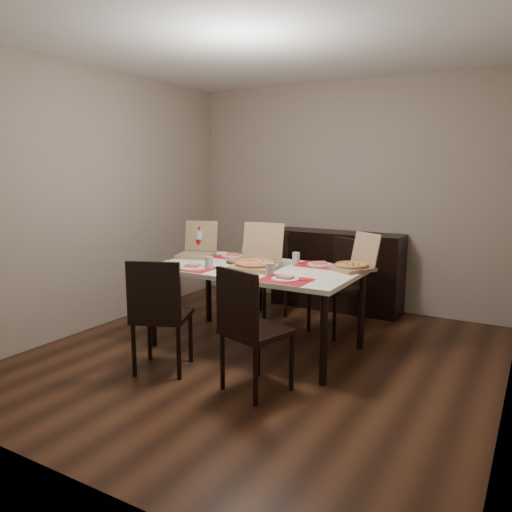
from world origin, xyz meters
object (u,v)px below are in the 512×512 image
Objects in this scene: sideboard at (336,270)px; pizza_box_center at (256,262)px; chair_near_left at (159,311)px; chair_far_right at (341,282)px; dining_table at (256,274)px; dip_bowl at (270,263)px; soda_bottle at (200,242)px; chair_near_right at (249,325)px; chair_far_left at (267,271)px.

pizza_box_center reaches higher than sideboard.
chair_near_left is 1.00× the size of chair_far_right.
sideboard reaches higher than dining_table.
soda_bottle reaches higher than dip_bowl.
pizza_box_center is at bearing -118.16° from chair_far_right.
chair_near_right reaches higher than sideboard.
pizza_box_center is 1.70× the size of soda_bottle.
dining_table is 1.94× the size of chair_far_left.
pizza_box_center is 4.03× the size of dip_bowl.
chair_far_left reaches higher than sideboard.
dining_table is at bearing 67.28° from chair_near_left.
dining_table is at bearing -121.41° from chair_far_right.
chair_near_right is at bearing -69.41° from dip_bowl.
dining_table is 1.94× the size of chair_near_right.
chair_far_left is at bearing 115.06° from chair_near_right.
dining_table is 0.20m from dip_bowl.
chair_near_left is (-0.37, -0.88, -0.17)m from dining_table.
chair_near_left is 1.97× the size of pizza_box_center.
sideboard is 1.45m from dip_bowl.
soda_bottle is (-0.47, -0.58, 0.36)m from chair_far_left.
chair_far_left is at bearing 113.61° from pizza_box_center.
dip_bowl is 0.93m from soda_bottle.
chair_far_left is 1.97× the size of pizza_box_center.
chair_near_left and chair_near_right have the same top height.
soda_bottle is (-0.89, 0.38, 0.06)m from pizza_box_center.
pizza_box_center reaches higher than chair_near_right.
chair_near_left is 3.34× the size of soda_bottle.
soda_bottle reaches higher than chair_far_left.
chair_far_right is 1.49m from soda_bottle.
chair_far_right is at bearing -66.07° from sideboard.
soda_bottle is at bearing 156.98° from pizza_box_center.
soda_bottle is (-1.02, -1.26, 0.42)m from sideboard.
pizza_box_center is (0.03, -0.05, 0.13)m from dining_table.
chair_near_right reaches higher than dip_bowl.
dining_table is 15.35× the size of dip_bowl.
pizza_box_center is at bearing -66.39° from chair_far_left.
pizza_box_center is 0.97m from soda_bottle.
chair_near_left reaches higher than dining_table.
soda_bottle reaches higher than chair_near_right.
dining_table is 0.97m from chair_near_left.
sideboard is at bearing 77.99° from chair_near_left.
dip_bowl is at bearing -9.29° from soda_bottle.
dining_table is 1.94× the size of chair_near_left.
chair_far_left is 1.00× the size of chair_far_right.
pizza_box_center reaches higher than dining_table.
pizza_box_center is (-0.47, -0.87, 0.30)m from chair_far_right.
chair_far_right reaches higher than dip_bowl.
dip_bowl is (-0.11, -1.41, 0.31)m from sideboard.
chair_far_left is (-0.39, 0.91, -0.17)m from dining_table.
chair_near_left is 1.17m from dip_bowl.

